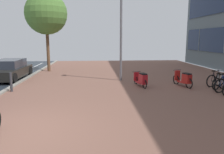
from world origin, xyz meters
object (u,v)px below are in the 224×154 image
object	(u,v)px
scooter_mid	(184,79)
lamp_post	(121,29)
bicycle_rack_04	(219,83)
bicycle_rack_05	(215,80)
street_tree	(46,14)
scooter_near	(141,79)
bollard_far	(11,82)
parked_car_far	(9,70)

from	to	relation	value
scooter_mid	lamp_post	distance (m)	4.70
bicycle_rack_04	bicycle_rack_05	size ratio (longest dim) A/B	0.90
lamp_post	street_tree	distance (m)	6.97
bicycle_rack_04	scooter_near	world-z (taller)	bicycle_rack_04
scooter_mid	street_tree	distance (m)	11.41
bollard_far	bicycle_rack_04	bearing A→B (deg)	-1.36
scooter_near	parked_car_far	world-z (taller)	parked_car_far
bicycle_rack_04	bicycle_rack_05	distance (m)	0.66
scooter_mid	bicycle_rack_04	bearing A→B (deg)	-24.72
bicycle_rack_05	parked_car_far	size ratio (longest dim) A/B	0.30
bicycle_rack_04	lamp_post	xyz separation A→B (m)	(-4.81, 2.82, 2.80)
scooter_near	bollard_far	xyz separation A→B (m)	(-6.62, -0.62, 0.07)
scooter_near	parked_car_far	xyz separation A→B (m)	(-8.05, 2.97, 0.20)
bicycle_rack_05	street_tree	distance (m)	12.83
scooter_mid	bollard_far	distance (m)	8.95
bicycle_rack_05	bollard_far	size ratio (longest dim) A/B	1.34
bicycle_rack_05	lamp_post	bearing A→B (deg)	156.18
lamp_post	bollard_far	world-z (taller)	lamp_post
lamp_post	bicycle_rack_05	bearing A→B (deg)	-23.82
parked_car_far	bollard_far	bearing A→B (deg)	-68.22
bicycle_rack_04	scooter_mid	size ratio (longest dim) A/B	0.68
bicycle_rack_04	parked_car_far	world-z (taller)	parked_car_far
bicycle_rack_05	lamp_post	size ratio (longest dim) A/B	0.23
scooter_mid	bicycle_rack_05	bearing A→B (deg)	-3.02
bicycle_rack_04	street_tree	world-z (taller)	street_tree
scooter_near	scooter_mid	distance (m)	2.32
bicycle_rack_04	scooter_mid	distance (m)	1.75
lamp_post	street_tree	bearing A→B (deg)	140.90
scooter_near	lamp_post	world-z (taller)	lamp_post
bicycle_rack_04	street_tree	bearing A→B (deg)	144.79
bollard_far	lamp_post	bearing A→B (deg)	24.26
parked_car_far	street_tree	xyz separation A→B (m)	(1.84, 3.31, 3.88)
bicycle_rack_05	bollard_far	world-z (taller)	bollard_far
bicycle_rack_05	scooter_mid	distance (m)	1.73
lamp_post	bollard_far	size ratio (longest dim) A/B	5.95
street_tree	bollard_far	world-z (taller)	street_tree
lamp_post	parked_car_far	bearing A→B (deg)	171.97
scooter_mid	bollard_far	xyz separation A→B (m)	(-8.93, -0.48, 0.06)
bicycle_rack_05	scooter_near	size ratio (longest dim) A/B	0.75
parked_car_far	bollard_far	xyz separation A→B (m)	(1.43, -3.58, -0.13)
parked_car_far	lamp_post	distance (m)	7.65
scooter_near	parked_car_far	bearing A→B (deg)	159.75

